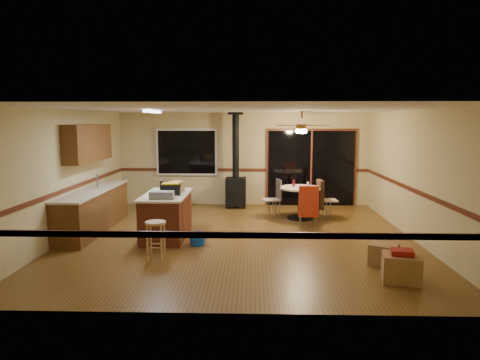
{
  "coord_description": "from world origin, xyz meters",
  "views": [
    {
      "loc": [
        0.27,
        -8.53,
        2.38
      ],
      "look_at": [
        0.0,
        0.3,
        1.15
      ],
      "focal_mm": 32.0,
      "sensor_mm": 36.0,
      "label": 1
    }
  ],
  "objects_px": {
    "toolbox_black": "(171,190)",
    "chair_right": "(321,194)",
    "wood_stove": "(236,181)",
    "chair_near": "(309,201)",
    "toolbox_grey": "(162,195)",
    "chair_left": "(275,194)",
    "box_corner_a": "(401,268)",
    "box_corner_b": "(384,254)",
    "bar_stool": "(156,240)",
    "box_under_window": "(180,201)",
    "blue_bucket": "(197,239)",
    "kitchen_island": "(167,215)",
    "dining_table": "(300,197)"
  },
  "relations": [
    {
      "from": "kitchen_island",
      "to": "chair_near",
      "type": "bearing_deg",
      "value": 15.99
    },
    {
      "from": "toolbox_black",
      "to": "chair_right",
      "type": "distance_m",
      "value": 3.84
    },
    {
      "from": "toolbox_black",
      "to": "box_corner_b",
      "type": "xyz_separation_m",
      "value": [
        3.83,
        -1.48,
        -0.83
      ]
    },
    {
      "from": "toolbox_grey",
      "to": "box_under_window",
      "type": "xyz_separation_m",
      "value": [
        -0.24,
        3.33,
        -0.75
      ]
    },
    {
      "from": "bar_stool",
      "to": "box_under_window",
      "type": "distance_m",
      "value": 4.19
    },
    {
      "from": "wood_stove",
      "to": "toolbox_black",
      "type": "distance_m",
      "value": 3.39
    },
    {
      "from": "dining_table",
      "to": "toolbox_grey",
      "type": "bearing_deg",
      "value": -141.75
    },
    {
      "from": "dining_table",
      "to": "chair_right",
      "type": "relative_size",
      "value": 1.44
    },
    {
      "from": "wood_stove",
      "to": "chair_left",
      "type": "height_order",
      "value": "wood_stove"
    },
    {
      "from": "toolbox_black",
      "to": "box_under_window",
      "type": "relative_size",
      "value": 0.69
    },
    {
      "from": "chair_left",
      "to": "box_under_window",
      "type": "relative_size",
      "value": 0.93
    },
    {
      "from": "kitchen_island",
      "to": "wood_stove",
      "type": "bearing_deg",
      "value": 66.91
    },
    {
      "from": "wood_stove",
      "to": "toolbox_black",
      "type": "height_order",
      "value": "wood_stove"
    },
    {
      "from": "blue_bucket",
      "to": "chair_right",
      "type": "relative_size",
      "value": 0.41
    },
    {
      "from": "box_corner_a",
      "to": "wood_stove",
      "type": "bearing_deg",
      "value": 116.48
    },
    {
      "from": "chair_left",
      "to": "box_corner_a",
      "type": "distance_m",
      "value": 4.55
    },
    {
      "from": "chair_left",
      "to": "box_corner_a",
      "type": "height_order",
      "value": "chair_left"
    },
    {
      "from": "toolbox_black",
      "to": "bar_stool",
      "type": "xyz_separation_m",
      "value": [
        -0.03,
        -1.26,
        -0.68
      ]
    },
    {
      "from": "toolbox_grey",
      "to": "bar_stool",
      "type": "xyz_separation_m",
      "value": [
        0.06,
        -0.85,
        -0.64
      ]
    },
    {
      "from": "toolbox_grey",
      "to": "bar_stool",
      "type": "distance_m",
      "value": 1.06
    },
    {
      "from": "blue_bucket",
      "to": "chair_left",
      "type": "distance_m",
      "value": 2.95
    },
    {
      "from": "kitchen_island",
      "to": "chair_right",
      "type": "relative_size",
      "value": 2.4
    },
    {
      "from": "box_under_window",
      "to": "chair_left",
      "type": "bearing_deg",
      "value": -20.22
    },
    {
      "from": "blue_bucket",
      "to": "dining_table",
      "type": "distance_m",
      "value": 3.22
    },
    {
      "from": "box_corner_a",
      "to": "kitchen_island",
      "type": "bearing_deg",
      "value": 149.56
    },
    {
      "from": "blue_bucket",
      "to": "chair_near",
      "type": "distance_m",
      "value": 2.75
    },
    {
      "from": "bar_stool",
      "to": "box_under_window",
      "type": "height_order",
      "value": "bar_stool"
    },
    {
      "from": "toolbox_black",
      "to": "wood_stove",
      "type": "bearing_deg",
      "value": 69.55
    },
    {
      "from": "wood_stove",
      "to": "chair_left",
      "type": "bearing_deg",
      "value": -49.05
    },
    {
      "from": "dining_table",
      "to": "chair_right",
      "type": "xyz_separation_m",
      "value": [
        0.52,
        0.04,
        0.06
      ]
    },
    {
      "from": "bar_stool",
      "to": "box_corner_b",
      "type": "height_order",
      "value": "bar_stool"
    },
    {
      "from": "toolbox_grey",
      "to": "chair_right",
      "type": "height_order",
      "value": "toolbox_grey"
    },
    {
      "from": "wood_stove",
      "to": "toolbox_grey",
      "type": "relative_size",
      "value": 5.6
    },
    {
      "from": "kitchen_island",
      "to": "box_corner_a",
      "type": "distance_m",
      "value": 4.63
    },
    {
      "from": "dining_table",
      "to": "kitchen_island",
      "type": "bearing_deg",
      "value": -149.13
    },
    {
      "from": "chair_left",
      "to": "chair_near",
      "type": "height_order",
      "value": "same"
    },
    {
      "from": "blue_bucket",
      "to": "chair_left",
      "type": "xyz_separation_m",
      "value": [
        1.62,
        2.43,
        0.47
      ]
    },
    {
      "from": "toolbox_grey",
      "to": "box_corner_b",
      "type": "distance_m",
      "value": 4.14
    },
    {
      "from": "blue_bucket",
      "to": "chair_right",
      "type": "xyz_separation_m",
      "value": [
        2.73,
        2.34,
        0.48
      ]
    },
    {
      "from": "wood_stove",
      "to": "box_corner_a",
      "type": "distance_m",
      "value": 6.05
    },
    {
      "from": "wood_stove",
      "to": "chair_near",
      "type": "height_order",
      "value": "wood_stove"
    },
    {
      "from": "bar_stool",
      "to": "chair_right",
      "type": "height_order",
      "value": "chair_right"
    },
    {
      "from": "kitchen_island",
      "to": "chair_near",
      "type": "height_order",
      "value": "chair_near"
    },
    {
      "from": "wood_stove",
      "to": "chair_near",
      "type": "relative_size",
      "value": 3.6
    },
    {
      "from": "box_under_window",
      "to": "box_corner_a",
      "type": "xyz_separation_m",
      "value": [
        4.19,
        -5.14,
        -0.02
      ]
    },
    {
      "from": "toolbox_black",
      "to": "chair_left",
      "type": "bearing_deg",
      "value": 42.02
    },
    {
      "from": "toolbox_black",
      "to": "bar_stool",
      "type": "relative_size",
      "value": 0.59
    },
    {
      "from": "kitchen_island",
      "to": "chair_near",
      "type": "relative_size",
      "value": 2.4
    },
    {
      "from": "chair_near",
      "to": "chair_right",
      "type": "bearing_deg",
      "value": 65.15
    },
    {
      "from": "box_under_window",
      "to": "box_corner_b",
      "type": "distance_m",
      "value": 6.05
    }
  ]
}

